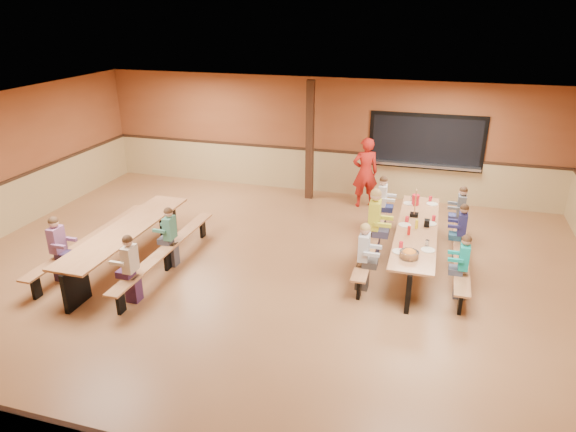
% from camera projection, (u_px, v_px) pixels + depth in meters
% --- Properties ---
extents(ground, '(12.00, 12.00, 0.00)m').
position_uv_depth(ground, '(261.00, 278.00, 9.45)').
color(ground, brown).
rests_on(ground, ground).
extents(room_envelope, '(12.04, 10.04, 3.02)m').
position_uv_depth(room_envelope, '(260.00, 244.00, 9.18)').
color(room_envelope, brown).
rests_on(room_envelope, ground).
extents(kitchen_pass_through, '(2.78, 0.28, 1.38)m').
position_uv_depth(kitchen_pass_through, '(426.00, 144.00, 12.61)').
color(kitchen_pass_through, black).
rests_on(kitchen_pass_through, ground).
extents(structural_post, '(0.18, 0.18, 3.00)m').
position_uv_depth(structural_post, '(310.00, 141.00, 12.83)').
color(structural_post, black).
rests_on(structural_post, ground).
extents(cafeteria_table_main, '(1.91, 3.70, 0.74)m').
position_uv_depth(cafeteria_table_main, '(416.00, 239.00, 9.78)').
color(cafeteria_table_main, '#A66C42').
rests_on(cafeteria_table_main, ground).
extents(cafeteria_table_second, '(1.91, 3.70, 0.74)m').
position_uv_depth(cafeteria_table_second, '(127.00, 239.00, 9.78)').
color(cafeteria_table_second, '#A66C42').
rests_on(cafeteria_table_second, ground).
extents(seated_child_white_left, '(0.38, 0.31, 1.23)m').
position_uv_depth(seated_child_white_left, '(363.00, 257.00, 8.88)').
color(seated_child_white_left, silver).
rests_on(seated_child_white_left, ground).
extents(seated_adult_yellow, '(0.45, 0.37, 1.38)m').
position_uv_depth(seated_adult_yellow, '(374.00, 223.00, 10.05)').
color(seated_adult_yellow, gold).
rests_on(seated_adult_yellow, ground).
extents(seated_child_grey_left, '(0.37, 0.31, 1.22)m').
position_uv_depth(seated_child_grey_left, '(382.00, 203.00, 11.29)').
color(seated_child_grey_left, silver).
rests_on(seated_child_grey_left, ground).
extents(seated_child_teal_right, '(0.34, 0.28, 1.15)m').
position_uv_depth(seated_child_teal_right, '(463.00, 267.00, 8.61)').
color(seated_child_teal_right, '#109488').
rests_on(seated_child_teal_right, ground).
extents(seated_child_navy_right, '(0.34, 0.28, 1.16)m').
position_uv_depth(seated_child_navy_right, '(461.00, 233.00, 9.89)').
color(seated_child_navy_right, navy).
rests_on(seated_child_navy_right, ground).
extents(seated_child_char_right, '(0.35, 0.29, 1.18)m').
position_uv_depth(seated_child_char_right, '(460.00, 214.00, 10.78)').
color(seated_child_char_right, '#555B61').
rests_on(seated_child_char_right, ground).
extents(seated_child_purple_sec, '(0.37, 0.31, 1.22)m').
position_uv_depth(seated_child_purple_sec, '(58.00, 249.00, 9.17)').
color(seated_child_purple_sec, '#804D79').
rests_on(seated_child_purple_sec, ground).
extents(seated_child_green_sec, '(0.35, 0.29, 1.17)m').
position_uv_depth(seated_child_green_sec, '(170.00, 237.00, 9.70)').
color(seated_child_green_sec, '#3D7E66').
rests_on(seated_child_green_sec, ground).
extents(seated_child_tan_sec, '(0.36, 0.30, 1.19)m').
position_uv_depth(seated_child_tan_sec, '(131.00, 269.00, 8.50)').
color(seated_child_tan_sec, beige).
rests_on(seated_child_tan_sec, ground).
extents(standing_woman, '(0.75, 0.63, 1.74)m').
position_uv_depth(standing_woman, '(365.00, 172.00, 12.52)').
color(standing_woman, '#AE1B13').
rests_on(standing_woman, ground).
extents(punch_pitcher, '(0.16, 0.16, 0.22)m').
position_uv_depth(punch_pitcher, '(416.00, 200.00, 10.82)').
color(punch_pitcher, red).
rests_on(punch_pitcher, cafeteria_table_main).
extents(chip_bowl, '(0.32, 0.32, 0.15)m').
position_uv_depth(chip_bowl, '(409.00, 254.00, 8.54)').
color(chip_bowl, orange).
rests_on(chip_bowl, cafeteria_table_main).
extents(napkin_dispenser, '(0.10, 0.14, 0.13)m').
position_uv_depth(napkin_dispenser, '(427.00, 223.00, 9.78)').
color(napkin_dispenser, black).
rests_on(napkin_dispenser, cafeteria_table_main).
extents(condiment_mustard, '(0.06, 0.06, 0.17)m').
position_uv_depth(condiment_mustard, '(417.00, 224.00, 9.68)').
color(condiment_mustard, yellow).
rests_on(condiment_mustard, cafeteria_table_main).
extents(condiment_ketchup, '(0.06, 0.06, 0.17)m').
position_uv_depth(condiment_ketchup, '(409.00, 231.00, 9.40)').
color(condiment_ketchup, '#B2140F').
rests_on(condiment_ketchup, cafeteria_table_main).
extents(table_paddle, '(0.16, 0.16, 0.56)m').
position_uv_depth(table_paddle, '(415.00, 210.00, 10.22)').
color(table_paddle, black).
rests_on(table_paddle, cafeteria_table_main).
extents(place_settings, '(0.65, 3.30, 0.11)m').
position_uv_depth(place_settings, '(417.00, 226.00, 9.67)').
color(place_settings, beige).
rests_on(place_settings, cafeteria_table_main).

